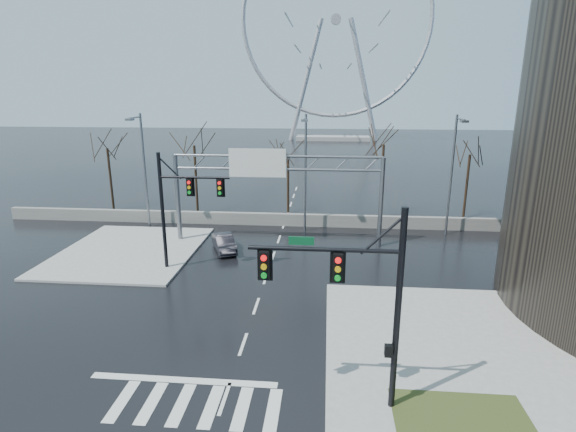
# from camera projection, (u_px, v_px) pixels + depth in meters

# --- Properties ---
(ground) EXTENTS (260.00, 260.00, 0.00)m
(ground) POSITION_uv_depth(u_px,v_px,m) (243.00, 344.00, 21.65)
(ground) COLOR black
(ground) RESTS_ON ground
(sidewalk_right_ext) EXTENTS (12.00, 10.00, 0.15)m
(sidewalk_right_ext) POSITION_uv_depth(u_px,v_px,m) (445.00, 331.00, 22.70)
(sidewalk_right_ext) COLOR gray
(sidewalk_right_ext) RESTS_ON ground
(sidewalk_far) EXTENTS (10.00, 12.00, 0.15)m
(sidewalk_far) POSITION_uv_depth(u_px,v_px,m) (130.00, 251.00, 34.09)
(sidewalk_far) COLOR gray
(sidewalk_far) RESTS_ON ground
(grass_strip) EXTENTS (5.00, 4.00, 0.02)m
(grass_strip) POSITION_uv_depth(u_px,v_px,m) (466.00, 428.00, 16.04)
(grass_strip) COLOR #2F3E1A
(grass_strip) RESTS_ON sidewalk_near
(barrier_wall) EXTENTS (52.00, 0.50, 1.10)m
(barrier_wall) POSITION_uv_depth(u_px,v_px,m) (284.00, 220.00, 40.70)
(barrier_wall) COLOR slate
(barrier_wall) RESTS_ON ground
(signal_mast_near) EXTENTS (5.52, 0.41, 8.00)m
(signal_mast_near) POSITION_uv_depth(u_px,v_px,m) (361.00, 291.00, 16.03)
(signal_mast_near) COLOR black
(signal_mast_near) RESTS_ON ground
(signal_mast_far) EXTENTS (4.72, 0.41, 8.00)m
(signal_mast_far) POSITION_uv_depth(u_px,v_px,m) (178.00, 201.00, 29.46)
(signal_mast_far) COLOR black
(signal_mast_far) RESTS_ON ground
(sign_gantry) EXTENTS (16.36, 0.40, 7.60)m
(sign_gantry) POSITION_uv_depth(u_px,v_px,m) (272.00, 180.00, 34.65)
(sign_gantry) COLOR slate
(sign_gantry) RESTS_ON ground
(streetlight_left) EXTENTS (0.50, 2.55, 10.00)m
(streetlight_left) POSITION_uv_depth(u_px,v_px,m) (143.00, 162.00, 38.53)
(streetlight_left) COLOR slate
(streetlight_left) RESTS_ON ground
(streetlight_mid) EXTENTS (0.50, 2.55, 10.00)m
(streetlight_mid) POSITION_uv_depth(u_px,v_px,m) (305.00, 165.00, 37.33)
(streetlight_mid) COLOR slate
(streetlight_mid) RESTS_ON ground
(streetlight_right) EXTENTS (0.50, 2.55, 10.00)m
(streetlight_right) POSITION_uv_depth(u_px,v_px,m) (453.00, 167.00, 36.31)
(streetlight_right) COLOR slate
(streetlight_right) RESTS_ON ground
(tree_far_left) EXTENTS (3.50, 3.50, 7.00)m
(tree_far_left) POSITION_uv_depth(u_px,v_px,m) (108.00, 156.00, 44.72)
(tree_far_left) COLOR black
(tree_far_left) RESTS_ON ground
(tree_left) EXTENTS (3.75, 3.75, 7.50)m
(tree_left) POSITION_uv_depth(u_px,v_px,m) (195.00, 153.00, 43.37)
(tree_left) COLOR black
(tree_left) RESTS_ON ground
(tree_center) EXTENTS (3.25, 3.25, 6.50)m
(tree_center) POSITION_uv_depth(u_px,v_px,m) (288.00, 161.00, 43.78)
(tree_center) COLOR black
(tree_center) RESTS_ON ground
(tree_right) EXTENTS (3.90, 3.90, 7.80)m
(tree_right) POSITION_uv_depth(u_px,v_px,m) (383.00, 153.00, 41.77)
(tree_right) COLOR black
(tree_right) RESTS_ON ground
(tree_far_right) EXTENTS (3.40, 3.40, 6.80)m
(tree_far_right) POSITION_uv_depth(u_px,v_px,m) (469.00, 162.00, 41.78)
(tree_far_right) COLOR black
(tree_far_right) RESTS_ON ground
(ferris_wheel) EXTENTS (45.00, 6.00, 50.91)m
(ferris_wheel) POSITION_uv_depth(u_px,v_px,m) (336.00, 28.00, 105.38)
(ferris_wheel) COLOR gray
(ferris_wheel) RESTS_ON ground
(car) EXTENTS (2.73, 4.04, 1.26)m
(car) POSITION_uv_depth(u_px,v_px,m) (224.00, 243.00, 34.15)
(car) COLOR black
(car) RESTS_ON ground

